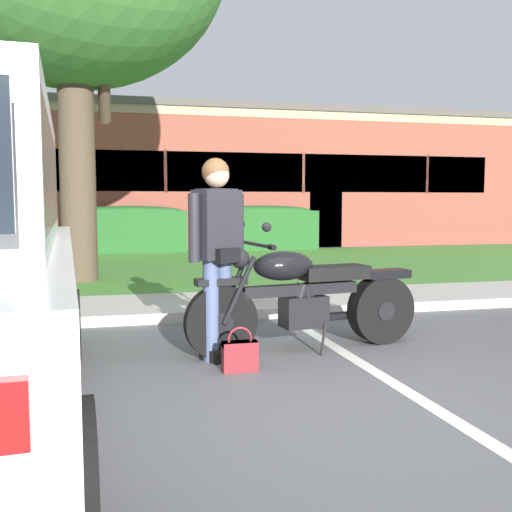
{
  "coord_description": "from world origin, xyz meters",
  "views": [
    {
      "loc": [
        -1.36,
        -3.6,
        1.34
      ],
      "look_at": [
        -0.12,
        1.57,
        0.85
      ],
      "focal_mm": 41.35,
      "sensor_mm": 36.0,
      "label": 1
    }
  ],
  "objects": [
    {
      "name": "motorcycle",
      "position": [
        0.38,
        1.39,
        0.48
      ],
      "size": [
        2.24,
        0.82,
        1.18
      ],
      "color": "black",
      "rests_on": "ground"
    },
    {
      "name": "concrete_walk",
      "position": [
        0.0,
        3.78,
        0.04
      ],
      "size": [
        60.0,
        1.5,
        0.08
      ],
      "primitive_type": "cube",
      "color": "#B7B2A8",
      "rests_on": "ground"
    },
    {
      "name": "rider_person",
      "position": [
        -0.52,
        1.27,
        0.99
      ],
      "size": [
        0.51,
        0.4,
        1.7
      ],
      "color": "black",
      "rests_on": "ground"
    },
    {
      "name": "curb_strip",
      "position": [
        0.0,
        2.93,
        0.06
      ],
      "size": [
        60.0,
        0.2,
        0.12
      ],
      "primitive_type": "cube",
      "color": "#B7B2A8",
      "rests_on": "ground"
    },
    {
      "name": "stall_stripe_1",
      "position": [
        0.63,
        0.2,
        0.0
      ],
      "size": [
        0.22,
        4.4,
        0.01
      ],
      "primitive_type": "cube",
      "rotation": [
        0.0,
        0.0,
        0.02
      ],
      "color": "silver",
      "rests_on": "ground"
    },
    {
      "name": "brick_building",
      "position": [
        0.04,
        18.62,
        2.08
      ],
      "size": [
        23.53,
        11.89,
        4.15
      ],
      "color": "brown",
      "rests_on": "ground"
    },
    {
      "name": "ground_plane",
      "position": [
        0.0,
        0.0,
        0.0
      ],
      "size": [
        140.0,
        140.0,
        0.0
      ],
      "primitive_type": "plane",
      "color": "#565659"
    },
    {
      "name": "hedge_left",
      "position": [
        -0.99,
        11.78,
        0.65
      ],
      "size": [
        2.86,
        0.9,
        1.24
      ],
      "color": "#235623",
      "rests_on": "ground"
    },
    {
      "name": "hedge_center_left",
      "position": [
        2.46,
        11.78,
        0.65
      ],
      "size": [
        3.04,
        0.9,
        1.24
      ],
      "color": "#235623",
      "rests_on": "ground"
    },
    {
      "name": "handbag",
      "position": [
        -0.42,
        0.87,
        0.14
      ],
      "size": [
        0.28,
        0.13,
        0.36
      ],
      "color": "maroon",
      "rests_on": "ground"
    },
    {
      "name": "grass_lawn",
      "position": [
        0.0,
        8.17,
        0.03
      ],
      "size": [
        60.0,
        7.27,
        0.06
      ],
      "primitive_type": "cube",
      "color": "#478433",
      "rests_on": "ground"
    }
  ]
}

